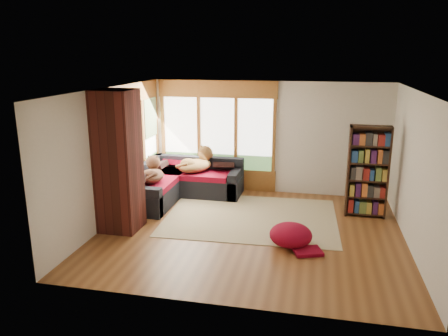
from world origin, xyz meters
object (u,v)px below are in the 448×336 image
at_px(sectional_sofa, 178,183).
at_px(dog_tan, 197,161).
at_px(bookshelf, 368,172).
at_px(brick_chimney, 118,162).
at_px(dog_brindle, 152,171).
at_px(pouf, 291,234).
at_px(area_rug, 251,217).

bearing_deg(sectional_sofa, dog_tan, 35.18).
distance_m(bookshelf, dog_tan, 3.75).
height_order(brick_chimney, dog_brindle, brick_chimney).
bearing_deg(bookshelf, pouf, -128.10).
xyz_separation_m(pouf, dog_brindle, (-3.05, 1.45, 0.55)).
height_order(sectional_sofa, dog_brindle, dog_brindle).
height_order(bookshelf, dog_tan, bookshelf).
relative_size(bookshelf, dog_tan, 1.81).
bearing_deg(dog_tan, brick_chimney, -164.55).
bearing_deg(dog_brindle, area_rug, -111.11).
bearing_deg(dog_brindle, brick_chimney, 161.41).
distance_m(sectional_sofa, dog_tan, 0.68).
bearing_deg(pouf, sectional_sofa, 141.56).
relative_size(pouf, dog_brindle, 0.82).
distance_m(brick_chimney, bookshelf, 4.84).
bearing_deg(area_rug, pouf, -53.55).
height_order(pouf, dog_tan, dog_tan).
bearing_deg(brick_chimney, dog_brindle, 85.25).
xyz_separation_m(sectional_sofa, dog_brindle, (-0.33, -0.71, 0.46)).
bearing_deg(area_rug, brick_chimney, -155.22).
height_order(area_rug, dog_brindle, dog_brindle).
bearing_deg(dog_tan, dog_brindle, 177.77).
bearing_deg(dog_tan, area_rug, -94.26).
bearing_deg(brick_chimney, sectional_sofa, 77.71).
bearing_deg(bookshelf, dog_tan, 170.12).
bearing_deg(bookshelf, area_rug, -165.49).
distance_m(sectional_sofa, pouf, 3.47).
xyz_separation_m(bookshelf, dog_brindle, (-4.43, -0.30, -0.17)).
distance_m(brick_chimney, sectional_sofa, 2.32).
xyz_separation_m(pouf, dog_tan, (-2.31, 2.39, 0.58)).
relative_size(brick_chimney, dog_brindle, 2.92).
height_order(brick_chimney, sectional_sofa, brick_chimney).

